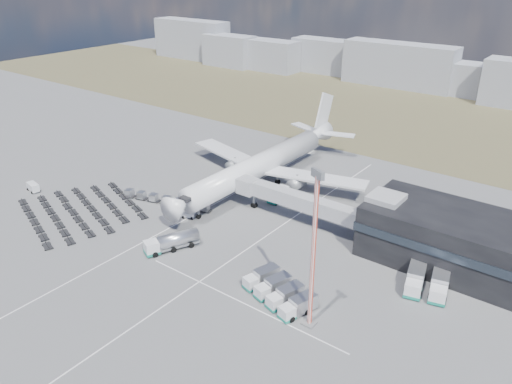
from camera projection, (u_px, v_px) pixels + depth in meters
The scene contains 16 objects.
ground at pixel (168, 235), 100.90m from camera, with size 420.00×420.00×0.00m, color #565659.
grass_strip at pixel (391, 113), 180.23m from camera, with size 420.00×90.00×0.01m, color #4A492C.
lane_markings at pixel (214, 244), 97.72m from camera, with size 47.12×110.00×0.01m.
terminal at pixel (449, 237), 89.81m from camera, with size 30.40×16.40×11.00m.
jet_bridge at pixel (290, 198), 104.78m from camera, with size 30.30×3.80×7.05m.
airliner at pixel (263, 163), 122.00m from camera, with size 51.59×64.53×17.62m.
skyline at pixel (413, 68), 208.88m from camera, with size 294.44×27.84×25.06m.
fuel_tanker at pixel (172, 242), 95.33m from camera, with size 6.82×10.71×3.41m.
pushback_tug at pixel (189, 215), 107.49m from camera, with size 2.83×1.59×1.32m, color silver.
utility_van at pixel (33, 187), 119.49m from camera, with size 3.83×1.73×2.08m, color silver.
catering_truck at pixel (278, 195), 114.83m from camera, with size 2.49×5.89×2.69m.
service_trucks_near at pixel (279, 291), 81.57m from camera, with size 13.30×9.74×2.65m.
service_trucks_far at pixel (427, 282), 83.43m from camera, with size 8.29×9.25×3.19m.
uld_row at pixel (166, 200), 113.21m from camera, with size 22.19×7.46×1.75m.
baggage_dollies at pixel (80, 210), 110.21m from camera, with size 30.63×28.49×0.69m.
floodlight_mast at pixel (313, 252), 71.00m from camera, with size 2.41×1.98×25.59m.
Camera 1 is at (67.10, -59.07, 50.80)m, focal length 35.00 mm.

